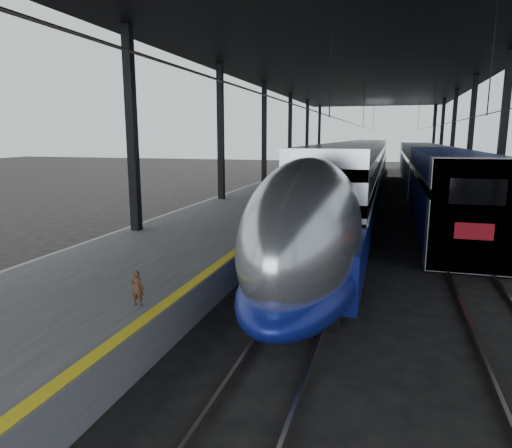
% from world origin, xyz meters
% --- Properties ---
extents(ground, '(160.00, 160.00, 0.00)m').
position_xyz_m(ground, '(0.00, 0.00, 0.00)').
color(ground, black).
rests_on(ground, ground).
extents(platform, '(6.00, 80.00, 1.00)m').
position_xyz_m(platform, '(-3.50, 20.00, 0.50)').
color(platform, '#4C4C4F').
rests_on(platform, ground).
extents(yellow_strip, '(0.30, 80.00, 0.01)m').
position_xyz_m(yellow_strip, '(-0.70, 20.00, 1.00)').
color(yellow_strip, yellow).
rests_on(yellow_strip, platform).
extents(rails, '(6.52, 80.00, 0.16)m').
position_xyz_m(rails, '(4.50, 20.00, 0.08)').
color(rails, slate).
rests_on(rails, ground).
extents(canopy, '(18.00, 75.00, 9.47)m').
position_xyz_m(canopy, '(1.90, 20.00, 9.12)').
color(canopy, black).
rests_on(canopy, ground).
extents(tgv_train, '(3.07, 65.20, 4.40)m').
position_xyz_m(tgv_train, '(2.00, 28.27, 2.06)').
color(tgv_train, '#A9ABB0').
rests_on(tgv_train, ground).
extents(second_train, '(2.97, 56.05, 4.09)m').
position_xyz_m(second_train, '(7.00, 32.67, 2.07)').
color(second_train, navy).
rests_on(second_train, ground).
extents(child, '(0.31, 0.21, 0.82)m').
position_xyz_m(child, '(-1.26, -2.60, 1.41)').
color(child, '#452617').
rests_on(child, platform).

